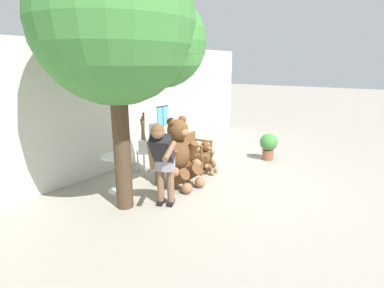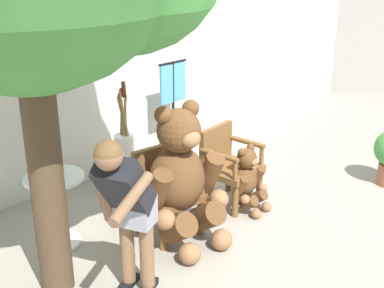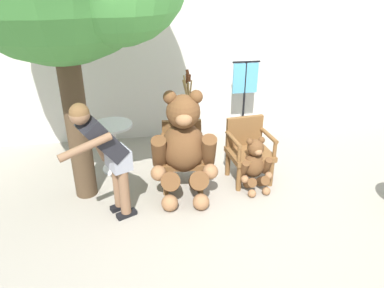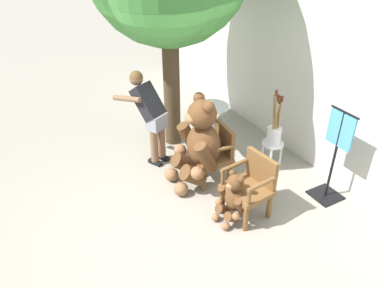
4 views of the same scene
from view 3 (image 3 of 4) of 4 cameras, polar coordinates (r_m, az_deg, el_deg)
name	(u,v)px [view 3 (image 3 of 4)]	position (r m, az deg, el deg)	size (l,w,h in m)	color
ground_plane	(228,212)	(4.67, 5.45, -10.28)	(60.00, 60.00, 0.00)	gray
back_wall	(196,53)	(6.25, 0.61, 13.63)	(10.00, 0.16, 2.80)	beige
wooden_chair_left	(182,153)	(4.97, -1.50, -1.40)	(0.61, 0.57, 0.86)	brown
wooden_chair_right	(248,148)	(5.15, 8.58, -0.66)	(0.62, 0.58, 0.86)	brown
teddy_bear_large	(184,147)	(4.64, -1.27, -0.45)	(0.84, 0.82, 1.39)	brown
teddy_bear_small	(255,165)	(4.97, 9.56, -3.14)	(0.45, 0.44, 0.74)	brown
person_visitor	(105,150)	(4.21, -13.07, -0.94)	(0.73, 0.70, 1.49)	black
white_stool	(188,131)	(5.88, -0.65, 2.04)	(0.34, 0.34, 0.46)	silver
brush_bucket	(188,112)	(5.76, -0.65, 4.85)	(0.22, 0.22, 0.89)	white
round_side_table	(114,142)	(5.42, -11.82, 0.34)	(0.56, 0.56, 0.72)	silver
clothing_display_stand	(244,100)	(6.16, 7.92, 6.60)	(0.44, 0.40, 1.36)	black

